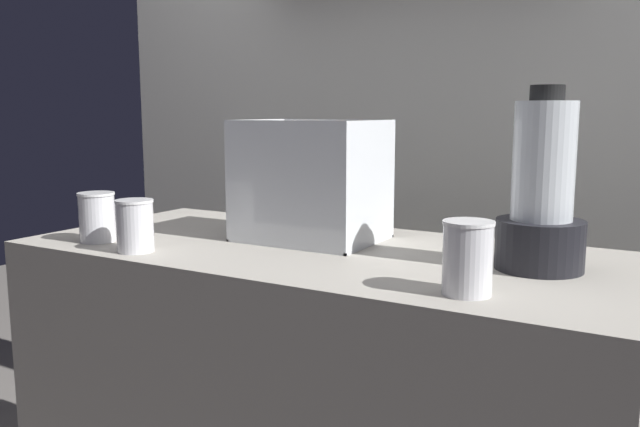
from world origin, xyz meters
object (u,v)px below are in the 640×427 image
juice_cup_mango_left (135,228)px  juice_cup_beet_middle (467,261)px  carrot_display_bin (312,202)px  juice_cup_pomegranate_far_left (97,220)px  blender_pitcher (542,200)px

juice_cup_mango_left → juice_cup_beet_middle: size_ratio=0.92×
carrot_display_bin → juice_cup_pomegranate_far_left: bearing=-147.0°
blender_pitcher → juice_cup_pomegranate_far_left: 1.02m
juice_cup_beet_middle → juice_cup_mango_left: bearing=-177.7°
juice_cup_pomegranate_far_left → juice_cup_mango_left: size_ratio=1.02×
carrot_display_bin → juice_cup_beet_middle: size_ratio=2.54×
juice_cup_beet_middle → juice_cup_pomegranate_far_left: bearing=179.5°
carrot_display_bin → juice_cup_mango_left: 0.42m
blender_pitcher → carrot_display_bin: bearing=175.8°
juice_cup_pomegranate_far_left → juice_cup_beet_middle: size_ratio=0.93×
carrot_display_bin → juice_cup_mango_left: size_ratio=2.78×
carrot_display_bin → blender_pitcher: size_ratio=0.90×
juice_cup_mango_left → juice_cup_beet_middle: juice_cup_beet_middle is taller
juice_cup_pomegranate_far_left → juice_cup_mango_left: (0.16, -0.04, 0.00)m
carrot_display_bin → juice_cup_mango_left: bearing=-130.1°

